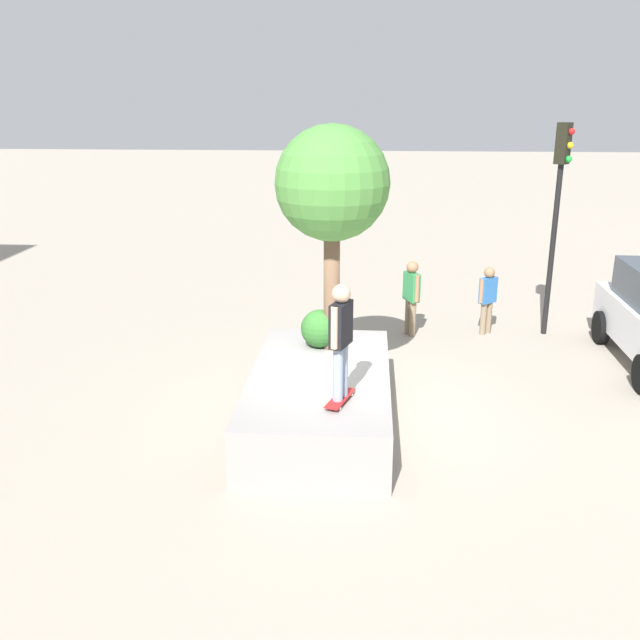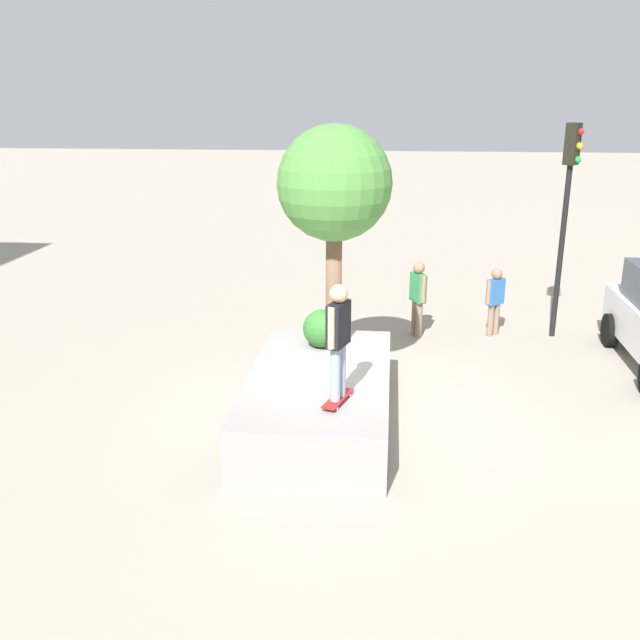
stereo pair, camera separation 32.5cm
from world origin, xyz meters
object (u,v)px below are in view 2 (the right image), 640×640
plaza_tree (334,186)px  bystander_watching (418,294)px  planter_ledge (320,398)px  traffic_light_median (567,195)px  passerby_with_bag (495,297)px  skateboarder (338,334)px  skateboard (338,399)px

plaza_tree → bystander_watching: bearing=154.8°
planter_ledge → traffic_light_median: bearing=135.6°
plaza_tree → passerby_with_bag: 5.66m
planter_ledge → skateboarder: skateboarder is taller
planter_ledge → plaza_tree: plaza_tree is taller
skateboard → plaza_tree: bearing=-173.6°
skateboard → bystander_watching: bystander_watching is taller
planter_ledge → skateboarder: (1.12, 0.38, 1.51)m
plaza_tree → bystander_watching: 4.66m
plaza_tree → skateboarder: plaza_tree is taller
passerby_with_bag → planter_ledge: bearing=-35.7°
skateboard → traffic_light_median: traffic_light_median is taller
plaza_tree → bystander_watching: (-3.39, 1.60, -2.76)m
skateboard → skateboarder: skateboarder is taller
skateboarder → bystander_watching: (-5.69, 1.34, -0.96)m
skateboarder → plaza_tree: bearing=-173.6°
skateboarder → passerby_with_bag: skateboarder is taller
plaza_tree → traffic_light_median: bearing=128.4°
skateboarder → traffic_light_median: 7.54m
skateboard → traffic_light_median: (-6.00, 4.40, 2.22)m
skateboard → traffic_light_median: 7.76m
traffic_light_median → bystander_watching: traffic_light_median is taller
skateboard → bystander_watching: (-5.69, 1.34, 0.05)m
planter_ledge → bystander_watching: size_ratio=2.57×
skateboarder → bystander_watching: size_ratio=1.01×
skateboard → skateboarder: (-0.00, -0.00, 1.01)m
planter_ledge → skateboard: size_ratio=5.32×
traffic_light_median → passerby_with_bag: bearing=-85.8°
traffic_light_median → skateboarder: bearing=-36.3°
skateboarder → planter_ledge: bearing=-161.3°
skateboarder → traffic_light_median: (-6.00, 4.40, 1.21)m
passerby_with_bag → skateboarder: bearing=-27.4°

